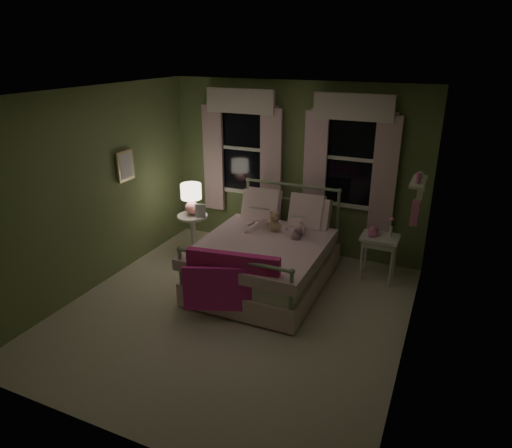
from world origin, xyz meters
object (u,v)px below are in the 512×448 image
at_px(teddy_bear, 274,223).
at_px(child_right, 298,214).
at_px(child_left, 260,205).
at_px(table_lamp, 191,196).
at_px(nightstand_right, 380,243).
at_px(bed, 266,258).
at_px(nightstand_left, 193,229).

bearing_deg(teddy_bear, child_right, 29.50).
bearing_deg(child_left, child_right, -173.39).
distance_m(child_left, table_lamp, 1.11).
height_order(child_right, nightstand_right, child_right).
relative_size(child_left, nightstand_right, 1.23).
distance_m(bed, nightstand_left, 1.45).
distance_m(nightstand_left, table_lamp, 0.54).
bearing_deg(teddy_bear, table_lamp, 174.35).
distance_m(bed, nightstand_right, 1.56).
height_order(teddy_bear, table_lamp, table_lamp).
height_order(child_left, nightstand_left, child_left).
bearing_deg(nightstand_left, bed, -16.04).
bearing_deg(nightstand_right, child_left, -169.15).
bearing_deg(table_lamp, bed, -16.04).
bearing_deg(table_lamp, nightstand_left, 90.00).
bearing_deg(child_right, child_left, -11.68).
relative_size(child_right, nightstand_left, 1.07).
bearing_deg(nightstand_right, nightstand_left, -173.06).
relative_size(bed, child_right, 2.93).
height_order(bed, nightstand_left, bed).
bearing_deg(nightstand_left, nightstand_right, 6.94).
relative_size(child_left, teddy_bear, 2.63).
xyz_separation_m(child_left, nightstand_left, (-1.11, -0.02, -0.54)).
xyz_separation_m(teddy_bear, nightstand_left, (-1.39, 0.14, -0.37)).
bearing_deg(nightstand_right, child_right, -163.77).
bearing_deg(bed, teddy_bear, 90.00).
height_order(bed, child_left, child_left).
relative_size(child_right, table_lamp, 1.46).
height_order(teddy_bear, nightstand_left, teddy_bear).
bearing_deg(nightstand_left, teddy_bear, -5.65).
bearing_deg(nightstand_right, table_lamp, -173.06).
height_order(teddy_bear, nightstand_right, teddy_bear).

